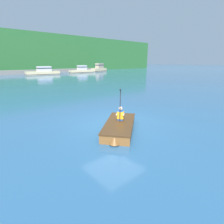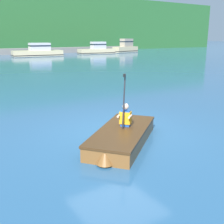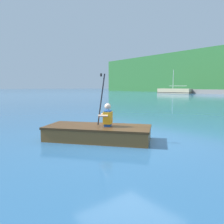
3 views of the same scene
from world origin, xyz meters
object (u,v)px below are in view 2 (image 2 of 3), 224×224
Objects in this scene: moored_boat_dock_west_end at (38,51)px; moored_boat_dock_center_far at (97,49)px; rowboat_foreground at (122,136)px; moored_boat_dock_center_near at (126,47)px; person_paddler at (125,116)px.

moored_boat_dock_center_far is (10.19, 0.37, 0.00)m from moored_boat_dock_west_end.
moored_boat_dock_center_near is at bearing 54.22° from rowboat_foreground.
person_paddler is at bearing -118.93° from moored_boat_dock_center_far.
moored_boat_dock_center_far is at bearing -167.10° from moored_boat_dock_center_near.
moored_boat_dock_center_near reaches higher than rowboat_foreground.
moored_boat_dock_center_near is at bearing 12.90° from moored_boat_dock_center_far.
moored_boat_dock_west_end reaches higher than person_paddler.
moored_boat_dock_center_far is at bearing 60.90° from rowboat_foreground.
rowboat_foreground is (-27.05, -37.53, -0.65)m from moored_boat_dock_center_near.
moored_boat_dock_center_far reaches higher than rowboat_foreground.
rowboat_foreground is at bearing -105.41° from moored_boat_dock_west_end.
moored_boat_dock_west_end is at bearing 74.88° from person_paddler.
moored_boat_dock_west_end is at bearing -177.90° from moored_boat_dock_center_far.
moored_boat_dock_center_far is (-7.06, -1.62, -0.21)m from moored_boat_dock_center_near.
person_paddler is (-9.55, -35.33, 0.02)m from moored_boat_dock_west_end.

